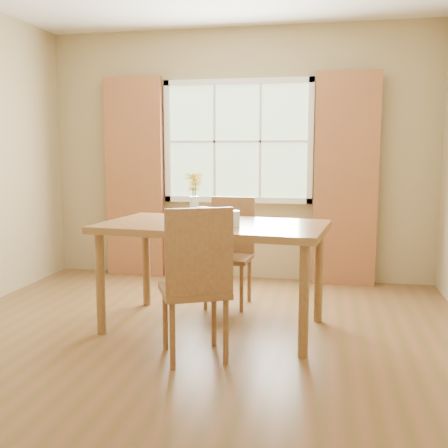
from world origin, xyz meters
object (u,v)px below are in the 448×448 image
object	(u,v)px
chair_far	(230,246)
croissant_sandwich	(202,215)
chair_near	(197,278)
water_glass	(234,219)
dining_table	(213,234)
flower_vase	(194,190)

from	to	relation	value
chair_far	croissant_sandwich	xyz separation A→B (m)	(-0.07, -0.82, 0.38)
chair_near	water_glass	distance (m)	0.66
chair_far	water_glass	xyz separation A→B (m)	(0.19, -0.86, 0.36)
dining_table	croissant_sandwich	world-z (taller)	croissant_sandwich
flower_vase	chair_near	bearing A→B (deg)	-75.10
chair_far	croissant_sandwich	world-z (taller)	croissant_sandwich
flower_vase	water_glass	bearing A→B (deg)	-44.42
chair_near	dining_table	bearing A→B (deg)	68.27
chair_far	flower_vase	xyz separation A→B (m)	(-0.22, -0.46, 0.54)
chair_near	flower_vase	xyz separation A→B (m)	(-0.25, 0.95, 0.51)
chair_far	croissant_sandwich	size ratio (longest dim) A/B	5.52
chair_near	flower_vase	size ratio (longest dim) A/B	2.74
water_glass	flower_vase	world-z (taller)	flower_vase
chair_far	water_glass	size ratio (longest dim) A/B	8.20
dining_table	croissant_sandwich	distance (m)	0.21
dining_table	flower_vase	distance (m)	0.46
chair_near	flower_vase	world-z (taller)	flower_vase
croissant_sandwich	water_glass	xyz separation A→B (m)	(0.25, -0.03, -0.02)
dining_table	water_glass	distance (m)	0.28
chair_near	water_glass	size ratio (longest dim) A/B	8.77
croissant_sandwich	water_glass	bearing A→B (deg)	-11.26
chair_near	chair_far	size ratio (longest dim) A/B	1.07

